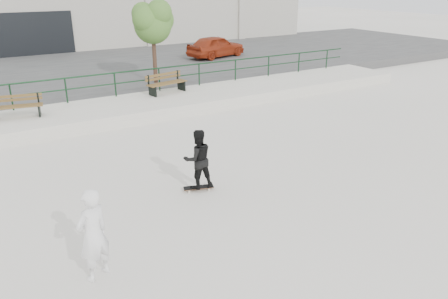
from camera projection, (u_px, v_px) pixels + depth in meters
ground at (232, 230)px, 9.59m from camera, size 120.00×120.00×0.00m
ledge at (103, 113)px, 17.06m from camera, size 30.00×3.00×0.50m
parking_strip at (56, 75)px, 23.82m from camera, size 60.00×14.00×0.50m
railing at (91, 82)px, 17.73m from camera, size 28.00×0.06×1.03m
bench_left at (17, 106)px, 15.59m from camera, size 1.80×0.85×0.80m
bench_right at (166, 83)px, 18.92m from camera, size 1.93×0.91×0.86m
tree at (153, 21)px, 19.95m from camera, size 2.15×1.91×3.82m
red_car at (216, 46)px, 27.46m from camera, size 4.26×2.53×1.36m
skateboard at (199, 187)px, 11.39m from camera, size 0.80×0.44×0.09m
standing_skater at (198, 159)px, 11.09m from camera, size 0.84×0.70×1.57m
seated_skater at (93, 235)px, 7.78m from camera, size 0.77×0.66×1.80m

